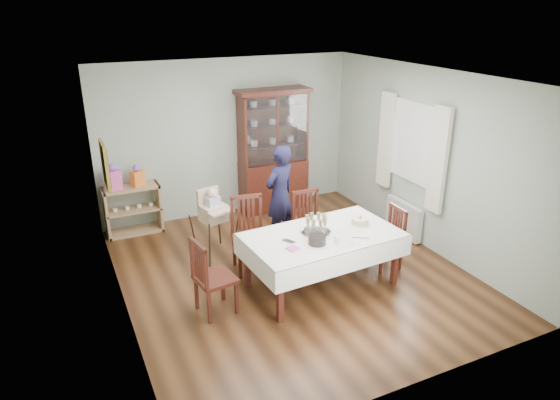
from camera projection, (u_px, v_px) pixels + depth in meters
floor at (291, 272)px, 7.03m from camera, size 5.00×5.00×0.00m
room_shell at (275, 146)px, 6.84m from camera, size 5.00×5.00×5.00m
dining_table at (322, 260)px, 6.56m from camera, size 2.07×1.27×0.76m
china_cabinet at (273, 149)px, 8.81m from camera, size 1.30×0.48×2.18m
sideboard at (133, 210)px, 8.11m from camera, size 0.90×0.38×0.80m
picture_frame at (105, 165)px, 6.21m from camera, size 0.04×0.48×0.58m
window at (414, 143)px, 7.58m from camera, size 0.04×1.02×1.22m
curtain_left at (439, 160)px, 7.08m from camera, size 0.07×0.30×1.55m
curtain_right at (386, 140)px, 8.12m from camera, size 0.07×0.30×1.55m
radiator at (403, 218)px, 8.02m from camera, size 0.10×0.80×0.55m
chair_far_left at (250, 249)px, 7.00m from camera, size 0.54×0.54×1.06m
chair_far_right at (310, 237)px, 7.40m from camera, size 0.45×0.45×0.98m
chair_end_left at (215, 291)px, 6.03m from camera, size 0.50×0.50×0.99m
chair_end_right at (385, 250)px, 7.09m from camera, size 0.41×0.41×0.89m
woman at (280, 195)px, 7.67m from camera, size 0.67×0.57×1.57m
high_chair at (214, 229)px, 7.38m from camera, size 0.57×0.57×1.06m
champagne_tray at (316, 228)px, 6.43m from camera, size 0.40×0.40×0.24m
birthday_cake at (360, 221)px, 6.68m from camera, size 0.26×0.26×0.18m
plate_stack_dark at (317, 240)px, 6.15m from camera, size 0.23×0.23×0.11m
plate_stack_white at (343, 239)px, 6.19m from camera, size 0.30×0.30×0.10m
napkin_stack at (293, 248)px, 6.03m from camera, size 0.16×0.16×0.02m
cutlery at (286, 242)px, 6.21m from camera, size 0.16×0.19×0.01m
cake_knife at (358, 238)px, 6.31m from camera, size 0.24×0.16×0.01m
gift_bag_pink at (114, 178)px, 7.78m from camera, size 0.23×0.16×0.42m
gift_bag_orange at (137, 176)px, 7.93m from camera, size 0.23×0.20×0.36m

